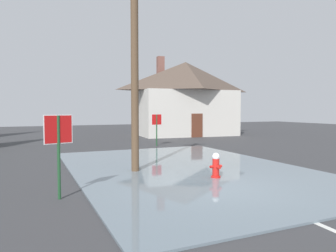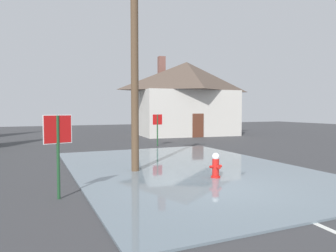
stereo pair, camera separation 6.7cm
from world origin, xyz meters
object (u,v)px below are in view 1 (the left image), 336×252
at_px(fire_hydrant, 216,166).
at_px(house, 185,97).
at_px(stop_sign_near, 58,139).
at_px(utility_pole, 135,55).
at_px(stop_sign_far, 157,123).

xyz_separation_m(fire_hydrant, house, (7.47, 16.70, 3.02)).
height_order(stop_sign_near, utility_pole, utility_pole).
bearing_deg(stop_sign_far, utility_pole, -117.46).
bearing_deg(fire_hydrant, stop_sign_near, -176.10).
height_order(utility_pole, stop_sign_far, utility_pole).
relative_size(utility_pole, house, 0.87).
bearing_deg(stop_sign_near, stop_sign_far, 55.92).
bearing_deg(stop_sign_far, fire_hydrant, -100.47).
distance_m(fire_hydrant, utility_pole, 4.95).
height_order(stop_sign_near, stop_sign_far, stop_sign_near).
bearing_deg(utility_pole, house, 56.54).
bearing_deg(utility_pole, stop_sign_far, 62.54).
distance_m(utility_pole, house, 17.40).
relative_size(stop_sign_far, house, 0.21).
relative_size(fire_hydrant, house, 0.09).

